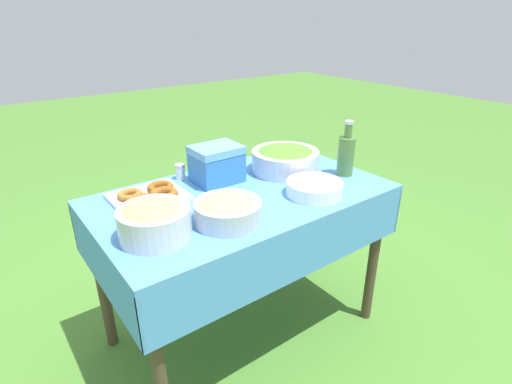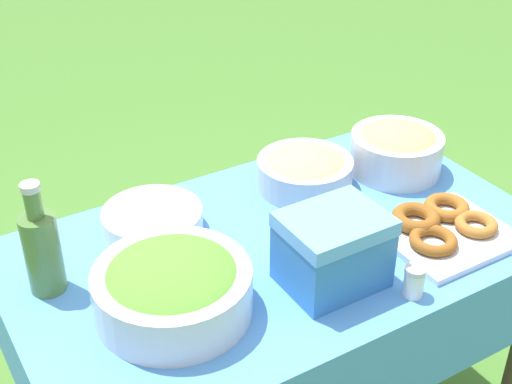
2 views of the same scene
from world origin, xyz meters
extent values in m
plane|color=#477A2D|center=(0.00, 0.00, 0.00)|extent=(14.00, 14.00, 0.00)
cube|color=#4C8CD1|center=(0.00, 0.00, 0.76)|extent=(1.28, 0.75, 0.02)
cube|color=#4C8CD1|center=(0.00, -0.37, 0.64)|extent=(1.28, 0.01, 0.22)
cube|color=#4C8CD1|center=(0.00, 0.37, 0.64)|extent=(1.28, 0.01, 0.22)
cube|color=#4C8CD1|center=(-0.63, 0.00, 0.64)|extent=(0.01, 0.75, 0.22)
cube|color=#4C8CD1|center=(0.63, 0.00, 0.64)|extent=(0.01, 0.75, 0.22)
cylinder|color=#473828|center=(-0.58, -0.31, 0.37)|extent=(0.05, 0.05, 0.75)
cylinder|color=#473828|center=(0.58, -0.31, 0.37)|extent=(0.05, 0.05, 0.75)
cylinder|color=#473828|center=(-0.58, 0.31, 0.37)|extent=(0.05, 0.05, 0.75)
cylinder|color=#473828|center=(0.58, 0.31, 0.37)|extent=(0.05, 0.05, 0.75)
cylinder|color=silver|center=(-0.32, -0.09, 0.83)|extent=(0.33, 0.33, 0.10)
ellipsoid|color=#51892D|center=(-0.32, -0.09, 0.86)|extent=(0.29, 0.29, 0.07)
cylinder|color=#B2B7BC|center=(0.20, 0.18, 0.81)|extent=(0.26, 0.26, 0.08)
ellipsoid|color=tan|center=(0.20, 0.18, 0.84)|extent=(0.22, 0.22, 0.07)
cube|color=silver|center=(0.35, -0.19, 0.78)|extent=(0.30, 0.25, 0.02)
torus|color=#A36628|center=(0.42, -0.21, 0.80)|extent=(0.14, 0.14, 0.03)
torus|color=brown|center=(0.29, -0.21, 0.80)|extent=(0.15, 0.15, 0.03)
torus|color=brown|center=(0.31, -0.12, 0.81)|extent=(0.12, 0.12, 0.03)
torus|color=#93561E|center=(0.41, -0.12, 0.80)|extent=(0.15, 0.15, 0.03)
cylinder|color=white|center=(-0.24, 0.20, 0.78)|extent=(0.24, 0.24, 0.01)
cylinder|color=white|center=(-0.24, 0.20, 0.79)|extent=(0.24, 0.24, 0.01)
cylinder|color=white|center=(-0.24, 0.20, 0.80)|extent=(0.24, 0.24, 0.01)
cylinder|color=white|center=(-0.24, 0.20, 0.82)|extent=(0.24, 0.24, 0.01)
cylinder|color=white|center=(-0.24, 0.20, 0.83)|extent=(0.24, 0.24, 0.01)
cylinder|color=#4C7238|center=(-0.52, 0.12, 0.87)|extent=(0.08, 0.08, 0.19)
cylinder|color=#4C7238|center=(-0.52, 0.12, 0.99)|extent=(0.04, 0.04, 0.07)
cylinder|color=#B7B7B7|center=(-0.52, 0.12, 1.03)|extent=(0.04, 0.04, 0.02)
cylinder|color=silver|center=(0.46, 0.13, 0.83)|extent=(0.25, 0.25, 0.11)
ellipsoid|color=tan|center=(0.46, 0.13, 0.87)|extent=(0.22, 0.22, 0.07)
cube|color=#3372B7|center=(0.02, -0.18, 0.84)|extent=(0.21, 0.17, 0.14)
cube|color=#60A0E5|center=(0.02, -0.18, 0.93)|extent=(0.22, 0.17, 0.03)
cylinder|color=white|center=(0.14, -0.31, 0.80)|extent=(0.04, 0.04, 0.06)
cylinder|color=silver|center=(0.14, -0.31, 0.84)|extent=(0.05, 0.05, 0.01)
camera|label=1|loc=(0.91, 1.31, 1.50)|focal=28.00mm
camera|label=2|loc=(-0.76, -1.15, 1.77)|focal=50.00mm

